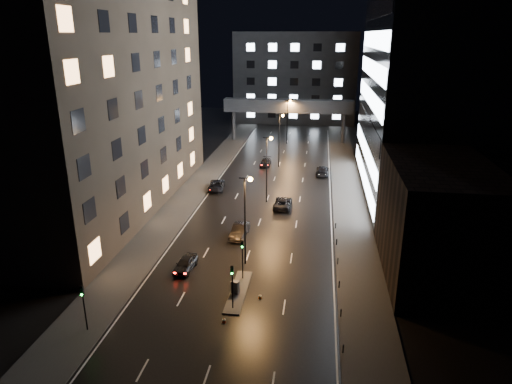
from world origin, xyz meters
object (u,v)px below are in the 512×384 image
car_toward_a (283,203)px  utility_cabinet (235,287)px  car_away_c (216,186)px  car_away_d (266,162)px  car_away_a (186,264)px  car_away_b (239,231)px  car_toward_b (323,170)px

car_toward_a → utility_cabinet: car_toward_a is taller
car_away_c → car_away_d: 16.85m
utility_cabinet → car_toward_a: bearing=97.0°
car_away_a → utility_cabinet: bearing=-28.7°
car_away_b → car_away_d: car_away_b is taller
car_away_a → car_away_d: bearing=89.8°
car_away_d → car_toward_a: car_toward_a is taller
car_away_a → utility_cabinet: size_ratio=3.33×
car_toward_a → utility_cabinet: bearing=85.9°
car_toward_a → car_toward_b: size_ratio=0.96×
car_away_b → car_toward_a: (4.55, 11.08, -0.06)m
car_away_a → car_away_c: (-2.68, 26.85, -0.00)m
car_away_d → car_away_a: bearing=-94.0°
car_away_b → car_toward_b: size_ratio=0.87×
car_away_a → car_away_b: 10.23m
car_away_d → car_toward_b: 11.86m
car_away_d → car_toward_b: bearing=-21.2°
car_away_c → car_toward_b: (17.27, 11.17, 0.07)m
utility_cabinet → car_toward_b: bearing=91.9°
car_toward_a → car_toward_b: car_toward_b is taller
car_away_b → car_away_c: 18.89m
car_toward_a → car_away_c: bearing=-27.4°
car_toward_b → utility_cabinet: 42.93m
car_away_d → utility_cabinet: 46.64m
car_away_a → utility_cabinet: (6.22, -4.09, 0.06)m
car_away_b → utility_cabinet: 13.51m
car_away_d → car_toward_b: (10.98, -4.46, 0.12)m
car_away_c → car_toward_b: 20.57m
utility_cabinet → car_away_d: bearing=106.4°
utility_cabinet → car_away_b: bearing=111.4°
car_away_a → car_toward_b: bearing=73.6°
car_away_a → car_toward_b: size_ratio=0.78×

